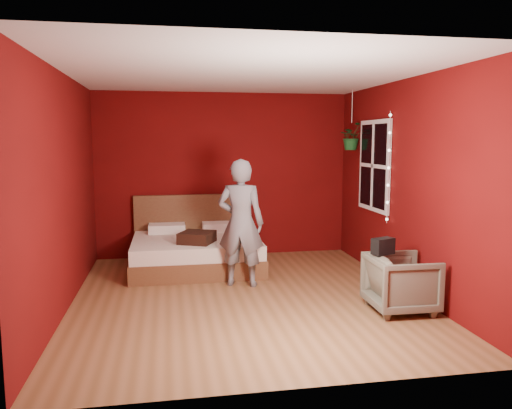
% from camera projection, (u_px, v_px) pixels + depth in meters
% --- Properties ---
extents(floor, '(4.50, 4.50, 0.00)m').
position_uv_depth(floor, '(245.00, 297.00, 5.94)').
color(floor, brown).
rests_on(floor, ground).
extents(room_walls, '(4.04, 4.54, 2.62)m').
position_uv_depth(room_walls, '(245.00, 156.00, 5.72)').
color(room_walls, '#5B0909').
rests_on(room_walls, ground).
extents(window, '(0.05, 0.97, 1.27)m').
position_uv_depth(window, '(374.00, 166.00, 6.97)').
color(window, white).
rests_on(window, room_walls).
extents(fairy_lights, '(0.04, 0.04, 1.45)m').
position_uv_depth(fairy_lights, '(389.00, 168.00, 6.45)').
color(fairy_lights, silver).
rests_on(fairy_lights, room_walls).
extents(bed, '(1.82, 1.55, 1.00)m').
position_uv_depth(bed, '(196.00, 250.00, 7.30)').
color(bed, brown).
rests_on(bed, ground).
extents(person, '(0.69, 0.56, 1.63)m').
position_uv_depth(person, '(241.00, 223.00, 6.33)').
color(person, slate).
rests_on(person, ground).
extents(armchair, '(0.70, 0.68, 0.62)m').
position_uv_depth(armchair, '(401.00, 283.00, 5.43)').
color(armchair, '#5F5B4B').
rests_on(armchair, ground).
extents(handbag, '(0.28, 0.21, 0.18)m').
position_uv_depth(handbag, '(383.00, 246.00, 5.42)').
color(handbag, black).
rests_on(handbag, armchair).
extents(throw_pillow, '(0.57, 0.57, 0.15)m').
position_uv_depth(throw_pillow, '(197.00, 237.00, 6.84)').
color(throw_pillow, black).
rests_on(throw_pillow, bed).
extents(hanging_plant, '(0.45, 0.42, 0.90)m').
position_uv_depth(hanging_plant, '(351.00, 136.00, 7.56)').
color(hanging_plant, silver).
rests_on(hanging_plant, room_walls).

